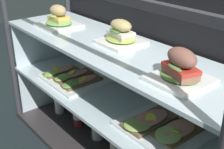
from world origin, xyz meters
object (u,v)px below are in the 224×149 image
(open_sandwich_tray_center, at_px, (162,126))
(juice_bottle_back_left, at_px, (58,98))
(juice_bottle_front_fourth, at_px, (116,143))
(plated_roll_sandwich_right_of_center, at_px, (120,35))
(plated_roll_sandwich_far_right, at_px, (181,69))
(open_sandwich_tray_near_right_corner, at_px, (73,77))
(juice_bottle_near_post, at_px, (78,112))
(plated_roll_sandwich_left_of_center, at_px, (59,19))
(juice_bottle_front_left_end, at_px, (97,122))

(open_sandwich_tray_center, relative_size, juice_bottle_back_left, 1.32)
(juice_bottle_front_fourth, bearing_deg, plated_roll_sandwich_right_of_center, 122.58)
(plated_roll_sandwich_far_right, bearing_deg, open_sandwich_tray_center, 153.20)
(open_sandwich_tray_near_right_corner, xyz_separation_m, juice_bottle_near_post, (-0.02, 0.03, -0.25))
(plated_roll_sandwich_right_of_center, distance_m, juice_bottle_near_post, 0.65)
(open_sandwich_tray_center, relative_size, juice_bottle_near_post, 1.49)
(juice_bottle_front_fourth, bearing_deg, open_sandwich_tray_near_right_corner, -176.48)
(juice_bottle_back_left, height_order, juice_bottle_near_post, juice_bottle_back_left)
(plated_roll_sandwich_far_right, xyz_separation_m, open_sandwich_tray_near_right_corner, (-0.74, 0.03, -0.31))
(plated_roll_sandwich_left_of_center, height_order, plated_roll_sandwich_right_of_center, plated_roll_sandwich_left_of_center)
(juice_bottle_near_post, height_order, juice_bottle_front_left_end, juice_bottle_front_left_end)
(plated_roll_sandwich_right_of_center, height_order, juice_bottle_front_fourth, plated_roll_sandwich_right_of_center)
(plated_roll_sandwich_right_of_center, distance_m, juice_bottle_back_left, 0.77)
(juice_bottle_front_left_end, xyz_separation_m, juice_bottle_front_fourth, (0.19, -0.03, -0.02))
(plated_roll_sandwich_far_right, distance_m, juice_bottle_front_fourth, 0.69)
(plated_roll_sandwich_right_of_center, bearing_deg, plated_roll_sandwich_far_right, -13.14)
(plated_roll_sandwich_right_of_center, distance_m, open_sandwich_tray_near_right_corner, 0.44)
(juice_bottle_front_left_end, relative_size, juice_bottle_front_fourth, 1.12)
(plated_roll_sandwich_right_of_center, relative_size, juice_bottle_near_post, 0.81)
(plated_roll_sandwich_right_of_center, height_order, open_sandwich_tray_center, plated_roll_sandwich_right_of_center)
(open_sandwich_tray_center, distance_m, juice_bottle_front_left_end, 0.53)
(plated_roll_sandwich_right_of_center, bearing_deg, juice_bottle_back_left, -174.15)
(plated_roll_sandwich_right_of_center, height_order, juice_bottle_front_left_end, plated_roll_sandwich_right_of_center)
(plated_roll_sandwich_far_right, bearing_deg, juice_bottle_near_post, 175.55)
(plated_roll_sandwich_right_of_center, bearing_deg, plated_roll_sandwich_left_of_center, -169.56)
(plated_roll_sandwich_far_right, height_order, open_sandwich_tray_near_right_corner, plated_roll_sandwich_far_right)
(plated_roll_sandwich_far_right, relative_size, open_sandwich_tray_near_right_corner, 0.56)
(plated_roll_sandwich_right_of_center, xyz_separation_m, juice_bottle_near_post, (-0.33, -0.04, -0.56))
(open_sandwich_tray_near_right_corner, bearing_deg, open_sandwich_tray_center, 2.45)
(open_sandwich_tray_near_right_corner, relative_size, juice_bottle_front_fourth, 1.52)
(plated_roll_sandwich_right_of_center, distance_m, juice_bottle_front_fourth, 0.56)
(juice_bottle_back_left, bearing_deg, juice_bottle_near_post, 4.05)
(open_sandwich_tray_near_right_corner, bearing_deg, plated_roll_sandwich_far_right, -2.10)
(plated_roll_sandwich_far_right, relative_size, open_sandwich_tray_center, 0.56)
(open_sandwich_tray_center, height_order, juice_bottle_front_left_end, open_sandwich_tray_center)
(open_sandwich_tray_center, bearing_deg, juice_bottle_near_post, 179.57)
(juice_bottle_front_fourth, bearing_deg, open_sandwich_tray_center, 1.17)
(plated_roll_sandwich_right_of_center, height_order, juice_bottle_back_left, plated_roll_sandwich_right_of_center)
(plated_roll_sandwich_far_right, distance_m, open_sandwich_tray_near_right_corner, 0.81)
(plated_roll_sandwich_right_of_center, bearing_deg, juice_bottle_front_fourth, -57.42)
(plated_roll_sandwich_right_of_center, bearing_deg, juice_bottle_front_left_end, -170.77)
(plated_roll_sandwich_left_of_center, bearing_deg, juice_bottle_near_post, 23.48)
(juice_bottle_near_post, relative_size, juice_bottle_front_left_end, 0.91)
(juice_bottle_back_left, bearing_deg, open_sandwich_tray_center, 0.64)
(plated_roll_sandwich_far_right, height_order, juice_bottle_near_post, plated_roll_sandwich_far_right)
(open_sandwich_tray_center, bearing_deg, juice_bottle_front_left_end, 177.64)
(juice_bottle_back_left, bearing_deg, plated_roll_sandwich_right_of_center, 5.85)
(plated_roll_sandwich_right_of_center, bearing_deg, open_sandwich_tray_center, -8.09)
(open_sandwich_tray_center, distance_m, juice_bottle_front_fourth, 0.38)
(juice_bottle_front_left_end, distance_m, juice_bottle_front_fourth, 0.19)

